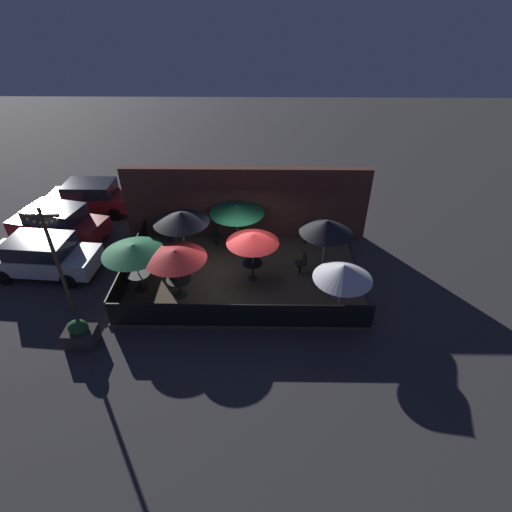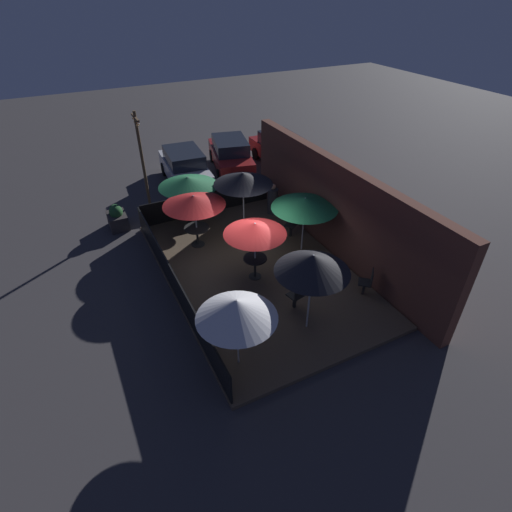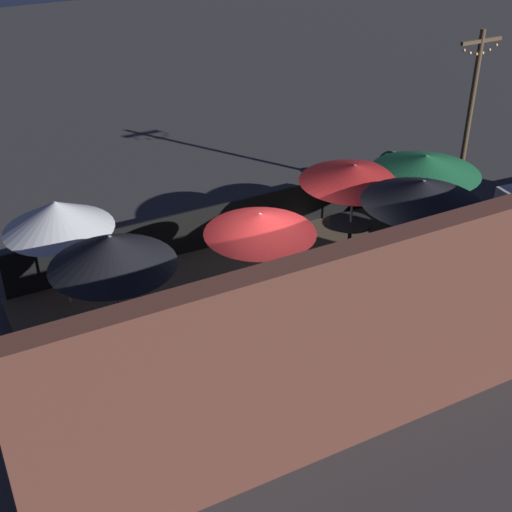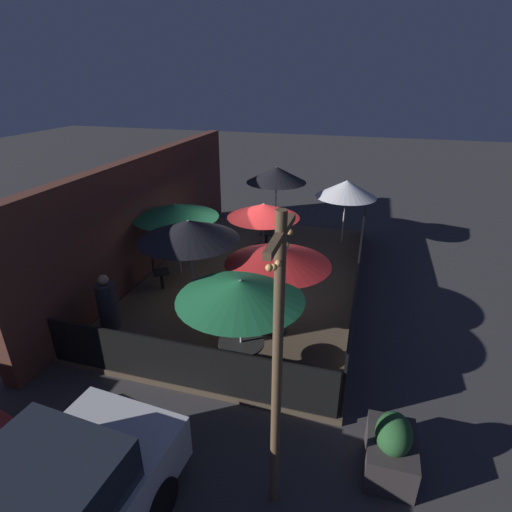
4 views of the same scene
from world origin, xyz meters
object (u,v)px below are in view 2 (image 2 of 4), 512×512
(patio_umbrella_2, at_px, (188,182))
(patio_umbrella_3, at_px, (313,263))
(planter_box, at_px, (117,218))
(parked_car_2, at_px, (281,150))
(patio_chair_1, at_px, (297,295))
(light_post, at_px, (142,158))
(patio_chair_0, at_px, (292,223))
(patron_0, at_px, (273,200))
(parked_car_1, at_px, (231,154))
(patio_umbrella_1, at_px, (255,228))
(patio_umbrella_4, at_px, (305,203))
(patio_umbrella_5, at_px, (243,178))
(dining_table_2, at_px, (191,211))
(patio_umbrella_6, at_px, (236,309))
(parked_car_0, at_px, (185,166))
(patio_umbrella_0, at_px, (194,200))
(dining_table_1, at_px, (255,262))
(patio_chair_2, at_px, (367,282))

(patio_umbrella_2, height_order, patio_umbrella_3, patio_umbrella_3)
(planter_box, bearing_deg, parked_car_2, 106.84)
(patio_chair_1, distance_m, light_post, 8.77)
(patio_chair_0, bearing_deg, light_post, -83.10)
(patron_0, relative_size, parked_car_1, 0.29)
(patio_umbrella_1, height_order, patio_umbrella_4, patio_umbrella_4)
(patio_umbrella_5, bearing_deg, dining_table_2, -132.22)
(patron_0, bearing_deg, patio_umbrella_6, 112.02)
(light_post, bearing_deg, parked_car_0, 130.36)
(patio_umbrella_0, distance_m, light_post, 3.81)
(dining_table_1, bearing_deg, patio_chair_2, 49.07)
(patio_umbrella_2, xyz_separation_m, patio_chair_1, (6.14, 1.12, -1.32))
(patio_umbrella_3, height_order, parked_car_1, patio_umbrella_3)
(patio_umbrella_5, distance_m, patron_0, 2.50)
(patron_0, bearing_deg, parked_car_1, -37.47)
(patio_umbrella_0, bearing_deg, light_post, -167.16)
(patio_umbrella_1, distance_m, patio_umbrella_3, 2.74)
(patio_umbrella_5, xyz_separation_m, dining_table_2, (-1.46, -1.61, -1.64))
(light_post, bearing_deg, patio_chair_2, 27.63)
(patio_umbrella_4, bearing_deg, patio_chair_0, 171.70)
(patio_umbrella_2, relative_size, dining_table_1, 2.94)
(patio_umbrella_4, relative_size, parked_car_0, 0.53)
(patio_chair_2, relative_size, patron_0, 0.69)
(patio_chair_1, bearing_deg, dining_table_2, -1.50)
(patio_umbrella_4, bearing_deg, planter_box, -130.31)
(patio_umbrella_4, bearing_deg, parked_car_1, 174.69)
(patio_umbrella_3, relative_size, patio_umbrella_6, 1.17)
(parked_car_0, bearing_deg, parked_car_1, 105.30)
(patio_chair_0, distance_m, patio_chair_2, 4.03)
(patio_umbrella_4, distance_m, patio_chair_1, 3.49)
(patio_umbrella_2, height_order, patio_chair_1, patio_umbrella_2)
(patio_umbrella_3, height_order, parked_car_2, patio_umbrella_3)
(patio_umbrella_3, relative_size, patio_umbrella_4, 1.08)
(patio_umbrella_3, bearing_deg, patio_umbrella_2, -171.75)
(patio_umbrella_0, bearing_deg, patio_chair_1, 17.25)
(patio_umbrella_6, height_order, light_post, light_post)
(patio_umbrella_4, distance_m, patron_0, 3.17)
(patio_chair_2, bearing_deg, patio_umbrella_3, 49.83)
(patio_umbrella_4, xyz_separation_m, patio_umbrella_5, (-2.05, -1.34, 0.34))
(light_post, xyz_separation_m, parked_car_2, (-1.82, 7.46, -1.47))
(patio_umbrella_4, bearing_deg, patio_umbrella_3, -29.77)
(patio_umbrella_2, relative_size, patron_0, 1.73)
(patio_umbrella_2, bearing_deg, patron_0, 78.84)
(patio_chair_2, height_order, planter_box, patio_chair_2)
(patio_umbrella_6, bearing_deg, patio_chair_1, 114.33)
(patron_0, bearing_deg, parked_car_0, -8.15)
(patio_umbrella_6, relative_size, patio_chair_0, 2.22)
(patio_umbrella_0, bearing_deg, dining_table_2, 168.67)
(patio_umbrella_5, xyz_separation_m, patio_chair_2, (5.09, 1.79, -1.73))
(dining_table_1, bearing_deg, parked_car_1, 161.21)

